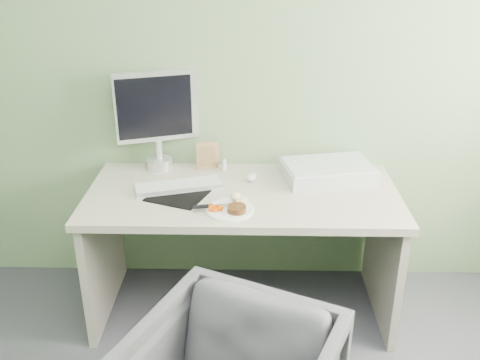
{
  "coord_description": "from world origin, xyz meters",
  "views": [
    {
      "loc": [
        0.04,
        -0.85,
        1.91
      ],
      "look_at": [
        -0.01,
        1.5,
        0.85
      ],
      "focal_mm": 40.0,
      "sensor_mm": 36.0,
      "label": 1
    }
  ],
  "objects_px": {
    "plate": "(230,210)",
    "monitor": "(157,115)",
    "desk": "(243,223)",
    "scanner": "(328,172)"
  },
  "relations": [
    {
      "from": "plate",
      "to": "monitor",
      "type": "height_order",
      "value": "monitor"
    },
    {
      "from": "desk",
      "to": "monitor",
      "type": "xyz_separation_m",
      "value": [
        -0.47,
        0.31,
        0.49
      ]
    },
    {
      "from": "plate",
      "to": "scanner",
      "type": "relative_size",
      "value": 0.48
    },
    {
      "from": "desk",
      "to": "plate",
      "type": "distance_m",
      "value": 0.29
    },
    {
      "from": "monitor",
      "to": "desk",
      "type": "bearing_deg",
      "value": -52.39
    },
    {
      "from": "plate",
      "to": "scanner",
      "type": "xyz_separation_m",
      "value": [
        0.52,
        0.4,
        0.03
      ]
    },
    {
      "from": "desk",
      "to": "plate",
      "type": "height_order",
      "value": "plate"
    },
    {
      "from": "desk",
      "to": "monitor",
      "type": "relative_size",
      "value": 2.92
    },
    {
      "from": "monitor",
      "to": "plate",
      "type": "bearing_deg",
      "value": -70.83
    },
    {
      "from": "scanner",
      "to": "desk",
      "type": "bearing_deg",
      "value": -169.69
    }
  ]
}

